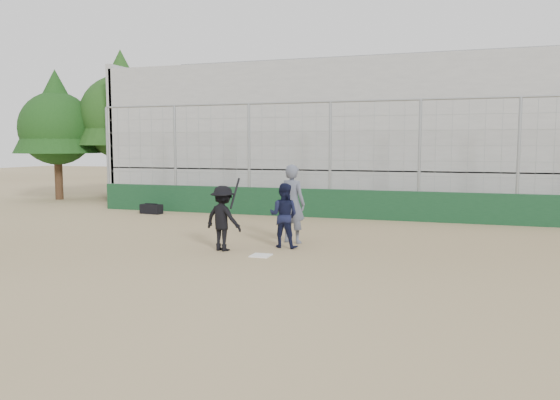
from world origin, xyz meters
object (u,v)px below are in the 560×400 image
(equipment_bag, at_px, (151,209))
(batter_at_plate, at_px, (223,218))
(catcher_crouched, at_px, (284,226))
(umpire, at_px, (292,208))

(equipment_bag, bearing_deg, batter_at_plate, -46.46)
(catcher_crouched, xyz_separation_m, equipment_bag, (-6.69, 4.91, -0.36))
(catcher_crouched, bearing_deg, umpire, 90.20)
(batter_at_plate, xyz_separation_m, catcher_crouched, (1.27, 0.79, -0.24))
(batter_at_plate, distance_m, catcher_crouched, 1.51)
(batter_at_plate, relative_size, catcher_crouched, 1.59)
(catcher_crouched, distance_m, umpire, 0.82)
(batter_at_plate, xyz_separation_m, umpire, (1.26, 1.52, 0.13))
(umpire, height_order, equipment_bag, umpire)
(batter_at_plate, xyz_separation_m, equipment_bag, (-5.42, 5.70, -0.60))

